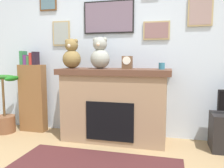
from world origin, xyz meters
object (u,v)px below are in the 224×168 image
at_px(teddy_bear_cream, 100,54).
at_px(bookshelf, 33,95).
at_px(candle_jar, 162,66).
at_px(mantel_clock, 127,62).
at_px(teddy_bear_brown, 72,55).
at_px(fireplace, 115,104).
at_px(potted_plant, 4,113).

bearing_deg(teddy_bear_cream, bookshelf, 175.37).
relative_size(candle_jar, mantel_clock, 0.50).
xyz_separation_m(mantel_clock, teddy_bear_brown, (-0.83, 0.00, 0.10)).
bearing_deg(candle_jar, teddy_bear_cream, -179.96).
bearing_deg(fireplace, candle_jar, -1.56).
bearing_deg(teddy_bear_cream, candle_jar, 0.04).
bearing_deg(bookshelf, teddy_bear_brown, -7.34).
bearing_deg(potted_plant, candle_jar, 2.30).
bearing_deg(teddy_bear_brown, bookshelf, 172.66).
distance_m(fireplace, teddy_bear_brown, 0.96).
distance_m(fireplace, mantel_clock, 0.63).
relative_size(potted_plant, mantel_clock, 5.13).
relative_size(fireplace, potted_plant, 1.72).
bearing_deg(bookshelf, mantel_clock, -3.51).
xyz_separation_m(fireplace, potted_plant, (-1.78, -0.12, -0.21)).
bearing_deg(teddy_bear_brown, potted_plant, -175.10).
bearing_deg(teddy_bear_brown, fireplace, 1.63).
distance_m(potted_plant, teddy_bear_cream, 1.82).
bearing_deg(fireplace, teddy_bear_brown, -178.37).
bearing_deg(teddy_bear_cream, fireplace, 5.04).
xyz_separation_m(candle_jar, teddy_bear_brown, (-1.30, -0.00, 0.15)).
xyz_separation_m(fireplace, teddy_bear_brown, (-0.64, -0.02, 0.71)).
bearing_deg(fireplace, mantel_clock, -5.95).
bearing_deg(teddy_bear_brown, mantel_clock, -0.07).
distance_m(teddy_bear_brown, teddy_bear_cream, 0.44).
height_order(teddy_bear_brown, teddy_bear_cream, teddy_bear_cream).
relative_size(fireplace, teddy_bear_cream, 3.52).
height_order(potted_plant, teddy_bear_brown, teddy_bear_brown).
xyz_separation_m(bookshelf, teddy_bear_cream, (1.18, -0.10, 0.65)).
height_order(fireplace, potted_plant, fireplace).
distance_m(bookshelf, mantel_clock, 1.66).
bearing_deg(fireplace, teddy_bear_cream, -174.96).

